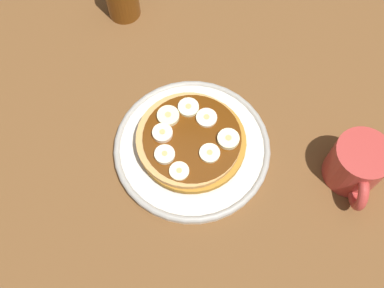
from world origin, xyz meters
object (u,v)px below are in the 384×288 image
at_px(banana_slice_7, 207,118).
at_px(coffee_mug, 357,165).
at_px(banana_slice_0, 168,116).
at_px(banana_slice_2, 210,153).
at_px(plate, 192,148).
at_px(banana_slice_4, 228,142).
at_px(banana_slice_1, 179,171).
at_px(banana_slice_3, 188,107).
at_px(banana_slice_5, 165,155).
at_px(pancake_stack, 191,142).
at_px(banana_slice_6, 162,135).

height_order(banana_slice_7, coffee_mug, coffee_mug).
height_order(banana_slice_0, banana_slice_2, banana_slice_0).
bearing_deg(banana_slice_0, plate, 52.65).
distance_m(banana_slice_0, banana_slice_4, 0.10).
distance_m(banana_slice_1, banana_slice_3, 0.11).
bearing_deg(banana_slice_3, banana_slice_4, 50.14).
height_order(banana_slice_0, coffee_mug, coffee_mug).
bearing_deg(banana_slice_5, pancake_stack, 133.46).
relative_size(pancake_stack, coffee_mug, 1.50).
height_order(banana_slice_5, banana_slice_7, banana_slice_5).
distance_m(banana_slice_4, coffee_mug, 0.19).
bearing_deg(plate, banana_slice_3, -167.96).
bearing_deg(banana_slice_6, banana_slice_5, 13.94).
height_order(banana_slice_1, banana_slice_2, same).
distance_m(banana_slice_0, banana_slice_1, 0.09).
relative_size(banana_slice_2, banana_slice_7, 0.95).
distance_m(pancake_stack, banana_slice_2, 0.04).
distance_m(plate, banana_slice_6, 0.06).
xyz_separation_m(banana_slice_2, banana_slice_7, (-0.06, -0.01, -0.00)).
bearing_deg(banana_slice_0, banana_slice_6, -8.07).
xyz_separation_m(banana_slice_0, banana_slice_4, (0.03, 0.09, 0.00)).
bearing_deg(banana_slice_7, coffee_mug, 77.08).
bearing_deg(banana_slice_1, banana_slice_7, 160.90).
relative_size(banana_slice_4, banana_slice_6, 1.08).
bearing_deg(banana_slice_7, banana_slice_4, 42.56).
bearing_deg(coffee_mug, banana_slice_4, -94.07).
xyz_separation_m(banana_slice_1, coffee_mug, (-0.04, 0.26, -0.01)).
bearing_deg(banana_slice_2, banana_slice_1, -51.79).
relative_size(banana_slice_1, banana_slice_4, 0.87).
xyz_separation_m(banana_slice_5, banana_slice_7, (-0.07, 0.06, -0.00)).
bearing_deg(banana_slice_4, banana_slice_5, -71.93).
relative_size(plate, banana_slice_1, 8.53).
bearing_deg(banana_slice_2, banana_slice_6, -106.67).
distance_m(banana_slice_4, banana_slice_6, 0.10).
bearing_deg(banana_slice_0, banana_slice_3, 123.28).
bearing_deg(banana_slice_3, banana_slice_7, 62.04).
distance_m(pancake_stack, banana_slice_7, 0.04).
distance_m(banana_slice_2, banana_slice_4, 0.03).
bearing_deg(banana_slice_5, banana_slice_7, 140.73).
distance_m(pancake_stack, banana_slice_1, 0.06).
distance_m(banana_slice_5, banana_slice_6, 0.03).
height_order(banana_slice_0, banana_slice_6, same).
bearing_deg(pancake_stack, banana_slice_7, 149.18).
bearing_deg(pancake_stack, banana_slice_5, -46.54).
relative_size(pancake_stack, banana_slice_0, 4.99).
xyz_separation_m(banana_slice_5, coffee_mug, (-0.02, 0.28, -0.01)).
xyz_separation_m(banana_slice_3, coffee_mug, (0.07, 0.26, -0.01)).
distance_m(banana_slice_3, banana_slice_4, 0.08).
bearing_deg(coffee_mug, banana_slice_0, -99.66).
bearing_deg(banana_slice_0, pancake_stack, 49.68).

